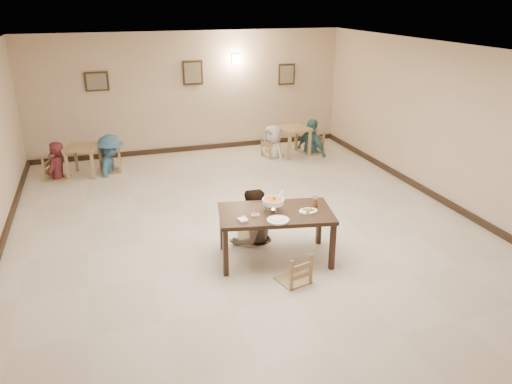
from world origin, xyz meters
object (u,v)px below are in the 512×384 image
object	(u,v)px
bg_diner_b	(108,135)
bg_diner_c	(273,125)
bg_diner_a	(53,142)
bg_chair_rl	(273,139)
main_table	(275,217)
drink_glass	(315,202)
curry_warmer	(273,201)
bg_diner_d	(313,119)
bg_chair_rr	(312,133)
chair_near	(294,254)
bg_table_right	(293,133)
bg_table_left	(83,152)
main_diner	(252,190)
chair_far	(252,210)
bg_chair_ll	(55,158)
bg_chair_lr	(110,153)

from	to	relation	value
bg_diner_b	bg_diner_c	distance (m)	3.92
bg_diner_a	bg_chair_rl	bearing A→B (deg)	115.94
main_table	drink_glass	xyz separation A→B (m)	(0.64, 0.01, 0.16)
curry_warmer	bg_diner_d	bearing A→B (deg)	60.21
curry_warmer	bg_chair_rr	bearing A→B (deg)	60.21
chair_near	bg_table_right	world-z (taller)	chair_near
bg_table_left	bg_diner_c	size ratio (longest dim) A/B	0.54
main_table	bg_table_right	xyz separation A→B (m)	(2.27, 4.92, -0.13)
bg_table_left	bg_chair_rl	xyz separation A→B (m)	(4.50, 0.03, -0.09)
bg_diner_d	chair_near	bearing A→B (deg)	135.97
bg_diner_c	chair_near	bearing A→B (deg)	-39.77
bg_table_left	bg_diner_b	world-z (taller)	bg_diner_b
bg_table_left	main_diner	bearing A→B (deg)	-57.94
main_diner	bg_table_left	size ratio (longest dim) A/B	2.03
bg_diner_b	curry_warmer	bearing A→B (deg)	-143.70
curry_warmer	drink_glass	xyz separation A→B (m)	(0.68, 0.00, -0.09)
bg_table_left	bg_chair_rl	bearing A→B (deg)	0.43
chair_near	bg_chair_rr	xyz separation A→B (m)	(2.77, 5.65, 0.09)
main_table	bg_diner_a	xyz separation A→B (m)	(-3.35, 4.87, 0.14)
bg_table_right	bg_diner_c	bearing A→B (deg)	174.28
main_table	bg_table_left	distance (m)	5.67
bg_diner_d	bg_chair_rl	bearing A→B (deg)	70.85
bg_diner_a	bg_diner_d	size ratio (longest dim) A/B	0.96
chair_far	bg_table_right	distance (m)	4.77
main_table	bg_diner_c	size ratio (longest dim) A/B	1.15
bg_chair_rl	main_diner	bearing A→B (deg)	138.65
main_diner	bg_chair_rr	bearing A→B (deg)	-144.09
bg_table_left	bg_table_right	world-z (taller)	bg_table_right
main_table	bg_diner_d	distance (m)	5.69
bg_diner_b	bg_diner_c	world-z (taller)	bg_diner_b
main_table	chair_near	distance (m)	0.74
bg_chair_ll	bg_diner_a	size ratio (longest dim) A/B	0.56
curry_warmer	bg_diner_d	distance (m)	5.71
bg_chair_rl	drink_glass	bearing A→B (deg)	150.07
curry_warmer	bg_chair_lr	distance (m)	5.46
bg_chair_ll	curry_warmer	bearing A→B (deg)	-126.36
main_table	bg_chair_rl	xyz separation A→B (m)	(1.74, 4.98, -0.25)
main_table	drink_glass	world-z (taller)	drink_glass
bg_diner_d	bg_diner_c	bearing A→B (deg)	70.85
main_table	bg_chair_ll	size ratio (longest dim) A/B	1.92
bg_diner_a	bg_chair_lr	bearing A→B (deg)	120.80
bg_chair_lr	bg_diner_a	bearing A→B (deg)	-80.21
curry_warmer	bg_diner_a	distance (m)	5.89
drink_glass	bg_chair_rr	size ratio (longest dim) A/B	0.16
bg_chair_rl	bg_diner_b	bearing A→B (deg)	72.27
main_diner	bg_chair_lr	size ratio (longest dim) A/B	1.92
main_diner	bg_diner_c	world-z (taller)	main_diner
drink_glass	curry_warmer	bearing A→B (deg)	-179.72
bg_chair_ll	bg_diner_b	xyz separation A→B (m)	(1.16, 0.12, 0.40)
bg_chair_ll	bg_diner_a	distance (m)	0.37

